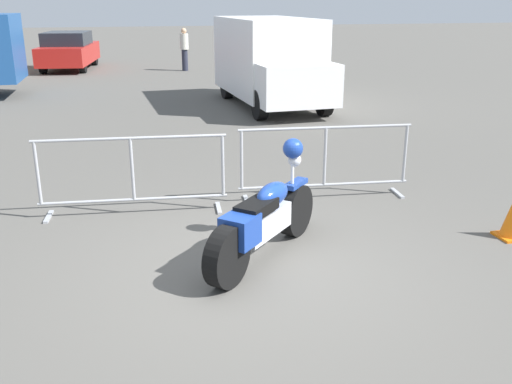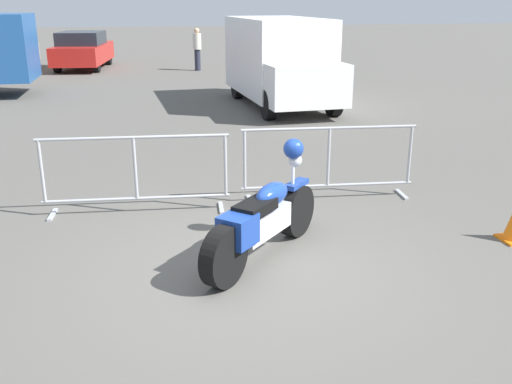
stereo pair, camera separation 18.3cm
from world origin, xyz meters
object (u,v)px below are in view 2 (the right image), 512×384
motorcycle (264,218)px  delivery_van (280,59)px  parked_car_red (83,50)px  pedestrian (197,48)px  crowd_barrier_near (136,173)px  crowd_barrier_far (328,162)px  parked_car_tan (1,52)px

motorcycle → delivery_van: bearing=28.3°
parked_car_red → pedestrian: bearing=-102.4°
motorcycle → pedestrian: size_ratio=1.01×
crowd_barrier_near → pedestrian: bearing=80.6°
crowd_barrier_far → delivery_van: delivery_van is taller
parked_car_tan → parked_car_red: parked_car_red is taller
motorcycle → parked_car_red: (-3.26, 19.74, 0.30)m
crowd_barrier_far → parked_car_red: (-4.62, 17.97, 0.21)m
crowd_barrier_far → pedestrian: size_ratio=1.49×
motorcycle → delivery_van: delivery_van is taller
crowd_barrier_far → delivery_van: size_ratio=0.49×
crowd_barrier_near → delivery_van: delivery_van is taller
delivery_van → parked_car_red: size_ratio=1.09×
crowd_barrier_far → pedestrian: (-0.01, 16.29, 0.36)m
crowd_barrier_near → parked_car_tan: parked_car_tan is taller
parked_car_tan → pedestrian: pedestrian is taller
crowd_barrier_far → pedestrian: bearing=90.0°
crowd_barrier_near → crowd_barrier_far: bearing=0.0°
parked_car_tan → parked_car_red: bearing=-77.9°
motorcycle → parked_car_red: size_ratio=0.37×
delivery_van → pedestrian: (-1.25, 8.59, -0.32)m
parked_car_red → pedestrian: 4.90m
crowd_barrier_near → pedestrian: size_ratio=1.49×
crowd_barrier_near → crowd_barrier_far: same height
parked_car_tan → motorcycle: bearing=-154.1°
motorcycle → parked_car_tan: parked_car_tan is taller
crowd_barrier_far → parked_car_red: 18.55m
motorcycle → crowd_barrier_near: motorcycle is taller
parked_car_red → pedestrian: pedestrian is taller
crowd_barrier_far → motorcycle: bearing=-127.5°
motorcycle → parked_car_red: 20.01m
crowd_barrier_near → pedestrian: (2.71, 16.29, 0.36)m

